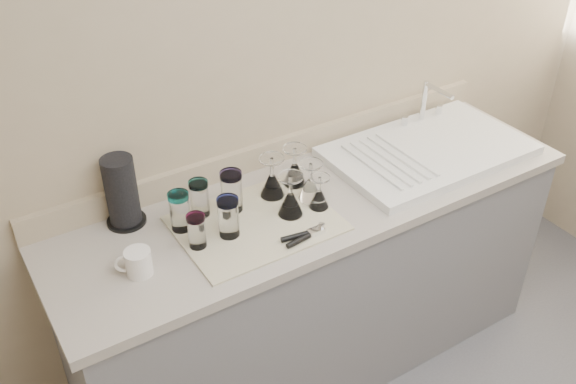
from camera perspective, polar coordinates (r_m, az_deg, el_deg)
counter_unit at (r=2.70m, az=2.40°, el=-8.07°), size 2.06×0.62×0.90m
sink_unit at (r=2.71m, az=12.34°, el=3.69°), size 0.82×0.50×0.22m
dish_towel at (r=2.26m, az=-2.84°, el=-2.78°), size 0.55×0.42×0.01m
tumbler_teal at (r=2.22m, az=-9.60°, el=-1.67°), size 0.07×0.07×0.15m
tumbler_cyan at (r=2.28m, az=-7.88°, el=-0.53°), size 0.07×0.07×0.14m
tumbler_purple at (r=2.29m, az=-5.03°, el=0.09°), size 0.08×0.08×0.16m
tumbler_magenta at (r=2.14m, az=-8.12°, el=-3.42°), size 0.06×0.06×0.12m
tumbler_blue at (r=2.17m, az=-5.31°, el=-2.20°), size 0.07×0.07×0.15m
goblet_back_left at (r=2.37m, az=-1.42°, el=0.86°), size 0.09×0.09×0.16m
goblet_back_right at (r=2.43m, az=0.60°, el=1.84°), size 0.09×0.09×0.16m
goblet_front_left at (r=2.27m, az=0.22°, el=-0.81°), size 0.09×0.09×0.16m
goblet_front_right at (r=2.31m, az=2.78°, el=-0.41°), size 0.07×0.07×0.13m
goblet_extra at (r=2.35m, az=1.99°, el=0.50°), size 0.09×0.09×0.15m
can_opener at (r=2.18m, az=1.46°, el=-3.91°), size 0.16×0.06×0.02m
white_mug at (r=2.09m, az=-13.22°, el=-6.12°), size 0.13×0.11×0.09m
paper_towel_roll at (r=2.27m, az=-14.56°, el=-0.03°), size 0.14×0.14×0.26m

